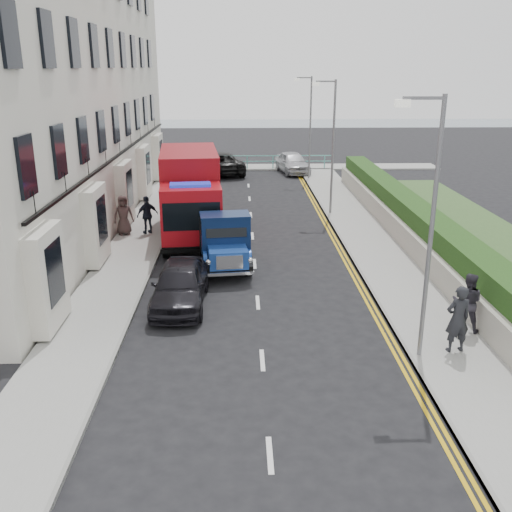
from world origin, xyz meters
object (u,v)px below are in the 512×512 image
bedford_lorry (225,244)px  parked_car_front (180,284)px  pedestrian_east_near (458,319)px  lamp_near (428,217)px  lamp_mid (331,140)px  lamp_far (309,122)px  red_lorry (190,193)px

bedford_lorry → parked_car_front: 3.81m
bedford_lorry → pedestrian_east_near: bearing=-54.4°
lamp_near → parked_car_front: size_ratio=1.64×
pedestrian_east_near → lamp_near: bearing=-0.0°
lamp_mid → bedford_lorry: size_ratio=1.43×
lamp_near → lamp_mid: bearing=90.0°
lamp_far → red_lorry: bearing=-116.8°
lamp_mid → parked_car_front: (-6.78, -12.10, -3.27)m
lamp_mid → red_lorry: 8.30m
lamp_near → lamp_far: (0.00, 26.00, 0.00)m
lamp_far → bedford_lorry: size_ratio=1.43×
bedford_lorry → parked_car_front: (-1.43, -3.51, -0.31)m
lamp_far → red_lorry: size_ratio=0.91×
lamp_far → bedford_lorry: lamp_far is taller
pedestrian_east_near → bedford_lorry: bearing=-56.9°
bedford_lorry → red_lorry: size_ratio=0.64×
lamp_mid → pedestrian_east_near: 16.13m
parked_car_front → lamp_far: bearing=73.8°
lamp_mid → parked_car_front: size_ratio=1.64×
red_lorry → lamp_far: bearing=57.7°
red_lorry → lamp_near: bearing=-65.2°
lamp_mid → bedford_lorry: (-5.35, -8.59, -2.97)m
lamp_far → parked_car_front: bearing=-107.0°
lamp_mid → lamp_near: bearing=-90.0°
lamp_mid → parked_car_front: 14.25m
lamp_near → red_lorry: (-7.05, 12.07, -1.91)m
lamp_mid → pedestrian_east_near: (1.15, -15.82, -2.92)m
bedford_lorry → red_lorry: (-1.71, 4.66, 1.06)m
bedford_lorry → parked_car_front: bedford_lorry is taller
red_lorry → pedestrian_east_near: (8.20, -11.89, -1.01)m
lamp_mid → lamp_far: bearing=90.0°
bedford_lorry → lamp_near: bearing=-60.6°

